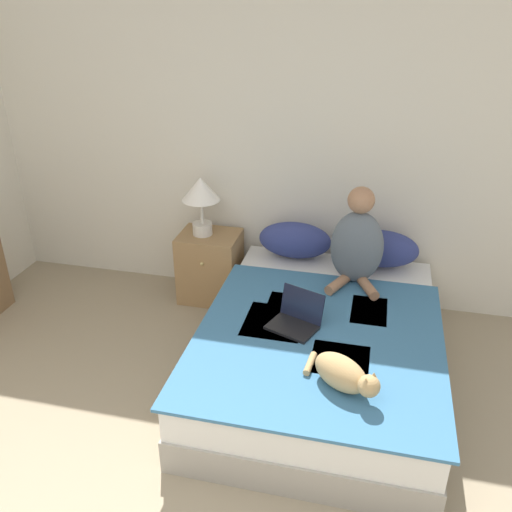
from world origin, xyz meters
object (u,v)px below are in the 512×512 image
object	(u,v)px
pillow_near	(295,240)
table_lamp	(201,194)
pillow_far	(380,249)
nightstand	(210,266)
cat_tabby	(344,374)
laptop_open	(296,319)
person_sitting	(357,244)
bed	(320,349)

from	to	relation	value
pillow_near	table_lamp	world-z (taller)	table_lamp
pillow_near	pillow_far	xyz separation A→B (m)	(0.64, 0.00, 0.00)
pillow_near	nightstand	world-z (taller)	pillow_near
cat_tabby	nightstand	world-z (taller)	cat_tabby
pillow_far	laptop_open	bearing A→B (deg)	-116.86
pillow_near	table_lamp	distance (m)	0.80
pillow_near	table_lamp	xyz separation A→B (m)	(-0.73, -0.04, 0.32)
laptop_open	nightstand	distance (m)	1.26
pillow_near	cat_tabby	size ratio (longest dim) A/B	1.37
pillow_far	laptop_open	world-z (taller)	pillow_far
cat_tabby	pillow_near	bearing A→B (deg)	144.86
person_sitting	table_lamp	distance (m)	1.25
nightstand	cat_tabby	bearing A→B (deg)	-50.15
laptop_open	table_lamp	distance (m)	1.34
person_sitting	table_lamp	bearing A→B (deg)	168.04
pillow_near	table_lamp	size ratio (longest dim) A/B	1.19
pillow_far	table_lamp	distance (m)	1.41
bed	pillow_near	xyz separation A→B (m)	(-0.32, 0.84, 0.36)
table_lamp	pillow_far	bearing A→B (deg)	1.50
pillow_far	nightstand	size ratio (longest dim) A/B	0.98
laptop_open	cat_tabby	bearing A→B (deg)	-35.42
pillow_near	laptop_open	world-z (taller)	pillow_near
person_sitting	table_lamp	size ratio (longest dim) A/B	1.51
nightstand	pillow_near	bearing A→B (deg)	2.87
pillow_near	pillow_far	size ratio (longest dim) A/B	1.00
person_sitting	cat_tabby	bearing A→B (deg)	-88.68
person_sitting	nightstand	world-z (taller)	person_sitting
nightstand	table_lamp	distance (m)	0.62
laptop_open	nightstand	xyz separation A→B (m)	(-0.85, 0.91, -0.20)
laptop_open	table_lamp	size ratio (longest dim) A/B	0.77
pillow_near	cat_tabby	world-z (taller)	pillow_near
table_lamp	nightstand	bearing A→B (deg)	2.14
pillow_near	laptop_open	bearing A→B (deg)	-79.91
bed	person_sitting	world-z (taller)	person_sitting
bed	cat_tabby	world-z (taller)	cat_tabby
nightstand	laptop_open	bearing A→B (deg)	-46.94
bed	pillow_far	size ratio (longest dim) A/B	3.60
cat_tabby	laptop_open	xyz separation A→B (m)	(-0.34, 0.51, -0.04)
cat_tabby	pillow_far	bearing A→B (deg)	120.26
bed	pillow_near	world-z (taller)	pillow_near
bed	nightstand	bearing A→B (deg)	141.04
pillow_far	cat_tabby	distance (m)	1.46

